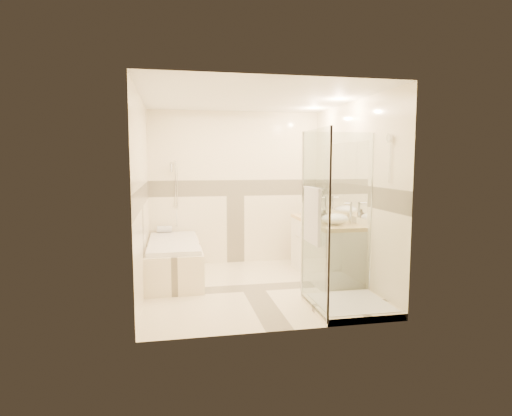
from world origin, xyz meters
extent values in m
cube|color=#FAECC7|center=(0.00, 0.00, -0.01)|extent=(2.80, 3.00, 0.01)
cube|color=white|center=(0.00, 0.00, 2.50)|extent=(2.80, 3.00, 0.01)
cube|color=#FFF0CB|center=(0.00, 1.50, 1.25)|extent=(2.80, 0.01, 2.50)
cube|color=#FFF0CB|center=(0.00, -1.50, 1.25)|extent=(2.80, 0.01, 2.50)
cube|color=#FFF0CB|center=(-1.40, 0.00, 1.25)|extent=(0.01, 3.00, 2.50)
cube|color=#FFF0CB|center=(1.40, 0.00, 1.25)|extent=(0.01, 3.00, 2.50)
cube|color=white|center=(1.39, 0.30, 1.45)|extent=(0.01, 1.60, 1.00)
cylinder|color=silver|center=(-0.97, 1.47, 1.35)|extent=(0.02, 0.02, 0.70)
cube|color=#FFF0CB|center=(-1.02, 0.65, 0.25)|extent=(0.75, 1.70, 0.50)
cube|color=white|center=(-1.02, 0.65, 0.53)|extent=(0.69, 1.60, 0.06)
ellipsoid|color=white|center=(-1.02, 0.65, 0.48)|extent=(0.56, 1.40, 0.16)
cube|color=white|center=(1.12, 0.30, 0.40)|extent=(0.55, 1.60, 0.80)
cylinder|color=silver|center=(0.83, -0.10, 0.55)|extent=(0.01, 0.24, 0.01)
cylinder|color=silver|center=(0.83, 0.70, 0.55)|extent=(0.01, 0.24, 0.01)
cube|color=#F3CE80|center=(1.12, 0.30, 0.83)|extent=(0.57, 1.62, 0.05)
cube|color=#FFF0CB|center=(0.95, -1.05, 0.04)|extent=(0.90, 0.90, 0.08)
cube|color=white|center=(0.95, -1.05, 0.09)|extent=(0.80, 0.80, 0.01)
cube|color=white|center=(0.51, -1.05, 1.04)|extent=(0.01, 0.90, 2.00)
cube|color=white|center=(0.95, -0.61, 1.04)|extent=(0.90, 0.01, 2.00)
cylinder|color=silver|center=(0.50, -1.50, 1.04)|extent=(0.03, 0.03, 2.00)
cylinder|color=silver|center=(0.50, -0.60, 1.04)|extent=(0.03, 0.03, 2.00)
cylinder|color=silver|center=(1.40, -0.60, 1.04)|extent=(0.03, 0.03, 2.00)
cylinder|color=silver|center=(1.36, -1.05, 1.95)|extent=(0.03, 0.10, 0.10)
cylinder|color=silver|center=(0.47, -1.05, 1.40)|extent=(0.02, 0.60, 0.02)
cube|color=silver|center=(0.47, -1.05, 1.10)|extent=(0.04, 0.48, 0.62)
ellipsoid|color=white|center=(1.10, 0.85, 0.92)|extent=(0.36, 0.36, 0.14)
ellipsoid|color=white|center=(1.10, -0.13, 0.92)|extent=(0.36, 0.36, 0.15)
cylinder|color=silver|center=(1.33, 0.85, 1.00)|extent=(0.03, 0.03, 0.29)
cylinder|color=silver|center=(1.28, 0.85, 1.12)|extent=(0.11, 0.03, 0.03)
cylinder|color=silver|center=(1.33, -0.13, 1.00)|extent=(0.03, 0.03, 0.29)
cylinder|color=silver|center=(1.28, -0.13, 1.12)|extent=(0.11, 0.03, 0.03)
imported|color=black|center=(1.10, 0.31, 0.92)|extent=(0.07, 0.07, 0.14)
imported|color=black|center=(1.10, 0.26, 0.92)|extent=(0.15, 0.15, 0.15)
cube|color=silver|center=(1.10, 1.02, 0.89)|extent=(0.17, 0.25, 0.07)
cylinder|color=silver|center=(-1.16, 1.40, 0.61)|extent=(0.23, 0.11, 0.11)
camera|label=1|loc=(-1.04, -5.49, 1.70)|focal=30.00mm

